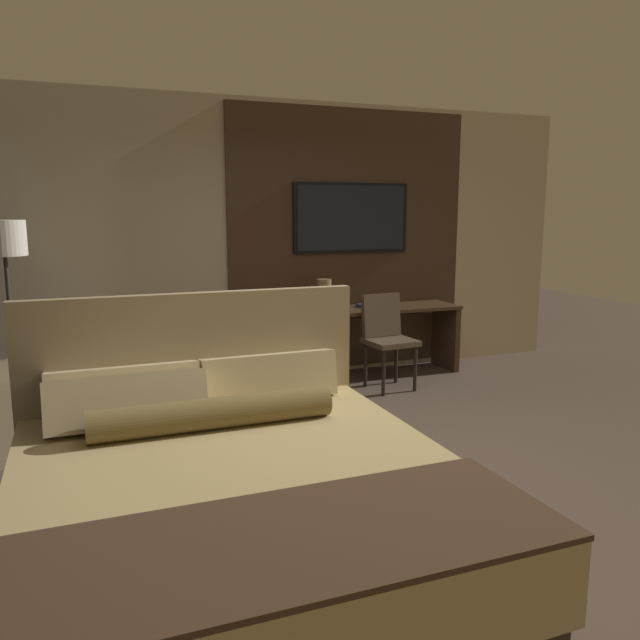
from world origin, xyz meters
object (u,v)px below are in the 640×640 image
object	(u,v)px
bed	(234,503)
desk_chair	(386,332)
desk	(359,328)
book	(368,305)
floor_lamp	(5,254)
vase_tall	(324,295)
tv	(351,218)

from	to	relation	value
bed	desk_chair	world-z (taller)	bed
desk	book	distance (m)	0.26
floor_lamp	bed	bearing A→B (deg)	-67.33
vase_tall	desk_chair	bearing A→B (deg)	-40.67
bed	desk_chair	bearing A→B (deg)	50.22
tv	desk_chair	world-z (taller)	tv
vase_tall	book	size ratio (longest dim) A/B	1.26
desk_chair	tv	bearing A→B (deg)	90.62
floor_lamp	tv	bearing A→B (deg)	8.77
floor_lamp	book	world-z (taller)	floor_lamp
bed	desk_chair	size ratio (longest dim) A/B	2.45
desk	vase_tall	world-z (taller)	vase_tall
bed	tv	world-z (taller)	tv
vase_tall	floor_lamp	bearing A→B (deg)	-175.70
floor_lamp	vase_tall	bearing A→B (deg)	4.30
desk	tv	xyz separation A→B (m)	(0.00, 0.21, 1.13)
tv	book	xyz separation A→B (m)	(0.12, -0.18, -0.90)
tv	floor_lamp	xyz separation A→B (m)	(-3.23, -0.50, -0.27)
book	bed	bearing A→B (deg)	-125.38
bed	desk	size ratio (longest dim) A/B	1.05
bed	floor_lamp	distance (m)	3.18
bed	book	world-z (taller)	bed
bed	tv	bearing A→B (deg)	57.63
desk_chair	floor_lamp	xyz separation A→B (m)	(-3.29, 0.21, 0.82)
desk_chair	floor_lamp	world-z (taller)	floor_lamp
vase_tall	desk	bearing A→B (deg)	9.98
tv	desk	bearing A→B (deg)	-90.00
tv	desk_chair	bearing A→B (deg)	-84.82
bed	vase_tall	world-z (taller)	bed
book	tv	bearing A→B (deg)	123.12
book	desk_chair	bearing A→B (deg)	-96.09
desk	desk_chair	world-z (taller)	desk_chair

